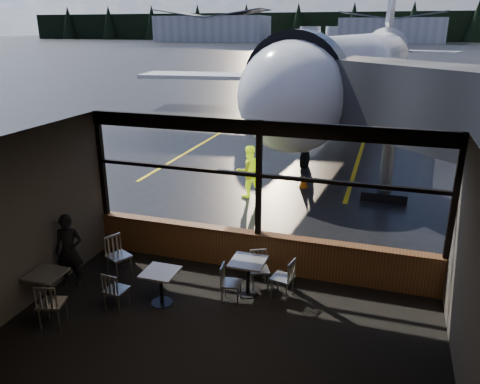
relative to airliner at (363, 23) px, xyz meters
The scene contains 32 objects.
ground_plane 99.18m from the airliner, 90.30° to the left, with size 520.00×520.00×0.00m, color black.
carpet_floor 24.63m from the airliner, 91.24° to the right, with size 8.00×6.00×0.01m, color black.
ceiling 24.07m from the airliner, 91.24° to the right, with size 8.00×6.00×0.04m, color #38332D.
wall_left 24.70m from the airliner, 100.67° to the right, with size 0.04×6.00×3.50m, color #4A433B.
wall_right 24.53m from the airliner, 81.74° to the right, with size 0.04×6.00×3.50m, color #4A433B.
window_sill 21.61m from the airliner, 91.42° to the right, with size 8.00×0.28×0.90m, color #57321A.
window_header 21.10m from the airliner, 91.42° to the right, with size 8.00×0.18×0.30m, color black.
mullion_left 21.72m from the airliner, 102.03° to the right, with size 0.12×0.12×2.60m, color black.
mullion_centre 21.26m from the airliner, 91.42° to the right, with size 0.12×0.12×2.60m, color black.
mullion_right 21.53m from the airliner, 80.71° to the right, with size 0.12×0.12×2.60m, color black.
window_transom 21.24m from the airliner, 91.42° to the right, with size 8.00×0.10×0.08m, color black.
airliner is the anchor object (origin of this frame).
jet_bridge 16.12m from the airliner, 78.74° to the right, with size 8.68×10.61×4.63m, color #2C2B2E, non-canonical shape.
cafe_table_near 22.67m from the airliner, 91.11° to the right, with size 0.71×0.71×0.78m, color #9B948E, non-canonical shape.
cafe_table_mid 23.62m from the airliner, 94.96° to the right, with size 0.67×0.67×0.74m, color gray, non-canonical shape.
cafe_table_left 24.62m from the airliner, 99.85° to the right, with size 0.67×0.67×0.74m, color gray, non-canonical shape.
chair_near_e 22.56m from the airliner, 89.24° to the right, with size 0.48×0.48×0.89m, color #AFAB9E, non-canonical shape.
chair_near_w 23.06m from the airliner, 91.68° to the right, with size 0.46×0.46×0.84m, color #AFAA9E, non-canonical shape.
chair_near_n 22.35m from the airliner, 90.70° to the right, with size 0.46×0.46×0.84m, color #B2ACA0, non-canonical shape.
chair_mid_s 24.12m from the airliner, 96.69° to the right, with size 0.47×0.47×0.85m, color #AEA99D, non-canonical shape.
chair_mid_w 23.04m from the airliner, 98.76° to the right, with size 0.52×0.52×0.95m, color beige, non-canonical shape.
chair_left_s 25.04m from the airliner, 98.43° to the right, with size 0.51×0.51×0.93m, color beige, non-canonical shape.
passenger 23.74m from the airliner, 100.37° to the right, with size 0.59×0.39×1.63m, color black.
ground_crew 17.01m from the airliner, 97.68° to the right, with size 0.84×0.65×1.73m, color #BFF219.
cone_nose 15.68m from the airliner, 92.30° to the right, with size 0.33×0.33×0.46m, color orange.
cone_wing 7.93m from the airliner, 150.83° to the right, with size 0.31×0.31×0.43m, color #EB5E07.
hangar_left 173.96m from the airliner, 113.91° to the left, with size 45.00×18.00×11.00m, color silver, non-canonical shape.
hangar_mid 164.03m from the airliner, 90.18° to the left, with size 38.00×15.00×10.00m, color silver, non-canonical shape.
fuel_tank_a 163.91m from the airliner, 100.73° to the left, with size 8.00×8.00×6.00m, color silver.
fuel_tank_b 162.35m from the airliner, 97.26° to the left, with size 8.00×8.00×6.00m, color silver.
fuel_tank_c 161.39m from the airliner, 93.74° to the left, with size 8.00×8.00×6.00m, color silver.
treeline 189.03m from the airliner, 90.16° to the left, with size 360.00×3.00×12.00m, color black.
Camera 1 is at (2.57, -9.36, 5.32)m, focal length 35.00 mm.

